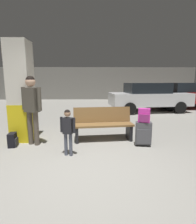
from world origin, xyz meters
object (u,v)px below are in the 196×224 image
Objects in this scene: adult at (32,103)px; parked_car_side at (184,95)px; bench at (103,124)px; child at (68,128)px; suitcase at (143,133)px; parked_car_near at (148,96)px; structural_pillar at (21,93)px; backpack_dark_floor at (13,140)px; backpack_bright at (144,116)px.

adult is 0.40× the size of parked_car_side.
child is at bearing -127.45° from bench.
suitcase is 5.39m from parked_car_near.
structural_pillar is 1.25m from backpack_dark_floor.
backpack_dark_floor is at bearing -99.38° from structural_pillar.
backpack_bright is 3.29m from backpack_dark_floor.
child is 1.29m from adult.
suitcase is 2.87m from adult.
structural_pillar is 3.34m from suitcase.
suitcase is 0.14× the size of parked_car_near.
adult reaches higher than suitcase.
structural_pillar is 3.24m from backpack_bright.
child is at bearing -162.70° from suitcase.
bench is at bearing 153.30° from backpack_bright.
backpack_bright is at bearing -107.85° from parked_car_near.
parked_car_side is (4.09, 6.18, 0.48)m from suitcase.
backpack_bright is 0.34× the size of child.
structural_pillar is 4.35× the size of suitcase.
adult is at bearing 144.26° from child.
backpack_bright is (3.15, -0.52, -0.53)m from structural_pillar.
adult reaches higher than backpack_dark_floor.
parked_car_side reaches higher than bench.
suitcase is at bearing -3.09° from adult.
suitcase is 1.78× the size of backpack_bright.
parked_car_near is (1.64, 5.11, 0.03)m from backpack_bright.
parked_car_side reaches higher than child.
structural_pillar is 7.72× the size of backpack_dark_floor.
structural_pillar reaches higher than suitcase.
backpack_bright is 1.88m from child.
adult is at bearing 176.90° from backpack_bright.
parked_car_side reaches higher than suitcase.
suitcase is at bearing -9.41° from structural_pillar.
backpack_bright is 0.08× the size of parked_car_side.
parked_car_side is at bearing 41.30° from adult.
structural_pillar reaches higher than parked_car_side.
suitcase is (3.15, -0.52, -0.98)m from structural_pillar.
bench is at bearing 10.90° from adult.
backpack_bright is at bearing -123.55° from parked_car_side.
structural_pillar reaches higher than bench.
bench is at bearing -119.65° from parked_car_near.
bench is at bearing 153.34° from suitcase.
structural_pillar is at bearing 170.59° from suitcase.
child reaches higher than backpack_bright.
parked_car_near is at bearing 46.24° from backpack_dark_floor.
structural_pillar is at bearing -142.05° from parked_car_side.
adult is at bearing -43.96° from structural_pillar.
backpack_dark_floor is 0.08× the size of parked_car_near.
bench is 2.73× the size of suitcase.
backpack_dark_floor is (-2.26, -0.49, -0.28)m from bench.
bench is at bearing -131.77° from parked_car_side.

